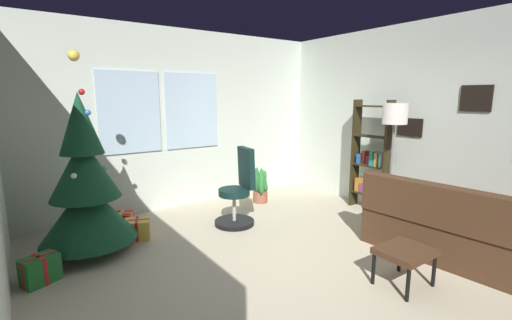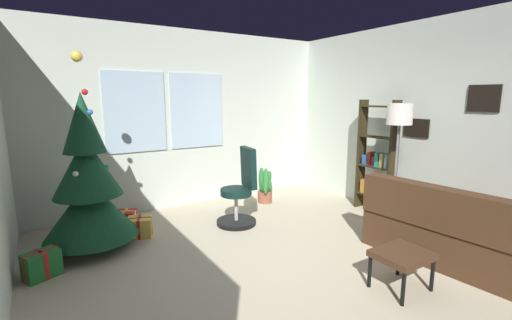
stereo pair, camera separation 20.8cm
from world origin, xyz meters
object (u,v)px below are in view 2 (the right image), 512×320
object	(u,v)px
gift_box_red	(125,220)
bookshelf	(377,163)
couch	(473,235)
footstool	(402,257)
gift_box_gold	(140,227)
potted_plant	(265,187)
holiday_tree	(88,187)
gift_box_green	(42,265)
office_chair	(240,195)
floor_lamp	(399,125)

from	to	relation	value
gift_box_red	bookshelf	xyz separation A→B (m)	(3.49, -1.34, 0.66)
couch	footstool	size ratio (longest dim) A/B	3.95
gift_box_gold	potted_plant	size ratio (longest dim) A/B	0.60
holiday_tree	gift_box_green	world-z (taller)	holiday_tree
gift_box_red	bookshelf	bearing A→B (deg)	-20.97
potted_plant	bookshelf	bearing A→B (deg)	-47.25
holiday_tree	bookshelf	distance (m)	4.06
couch	gift_box_red	world-z (taller)	couch
footstool	gift_box_gold	distance (m)	3.15
office_chair	bookshelf	world-z (taller)	bookshelf
gift_box_red	potted_plant	xyz separation A→B (m)	(2.29, -0.04, 0.15)
holiday_tree	floor_lamp	world-z (taller)	holiday_tree
footstool	holiday_tree	distance (m)	3.44
bookshelf	couch	bearing A→B (deg)	-105.95
gift_box_green	floor_lamp	bearing A→B (deg)	-13.25
gift_box_green	office_chair	bearing A→B (deg)	5.95
footstool	bookshelf	xyz separation A→B (m)	(1.64, 1.65, 0.46)
footstool	potted_plant	distance (m)	2.99
gift_box_red	floor_lamp	bearing A→B (deg)	-31.33
office_chair	bookshelf	distance (m)	2.19
holiday_tree	office_chair	size ratio (longest dim) A/B	2.08
gift_box_gold	bookshelf	world-z (taller)	bookshelf
footstool	gift_box_green	size ratio (longest dim) A/B	1.33
potted_plant	gift_box_red	bearing A→B (deg)	179.11
holiday_tree	gift_box_gold	distance (m)	0.87
gift_box_green	floor_lamp	world-z (taller)	floor_lamp
couch	gift_box_green	world-z (taller)	couch
couch	bookshelf	size ratio (longest dim) A/B	1.12
couch	holiday_tree	world-z (taller)	holiday_tree
footstool	floor_lamp	size ratio (longest dim) A/B	0.29
gift_box_green	gift_box_gold	bearing A→B (deg)	27.01
gift_box_green	potted_plant	world-z (taller)	potted_plant
gift_box_red	gift_box_gold	size ratio (longest dim) A/B	0.97
gift_box_gold	floor_lamp	size ratio (longest dim) A/B	0.22
office_chair	gift_box_green	bearing A→B (deg)	-174.05
gift_box_green	couch	bearing A→B (deg)	-27.77
couch	holiday_tree	distance (m)	4.35
office_chair	potted_plant	bearing A→B (deg)	37.30
holiday_tree	floor_lamp	xyz separation A→B (m)	(3.63, -1.44, 0.66)
gift_box_red	potted_plant	size ratio (longest dim) A/B	0.57
gift_box_gold	floor_lamp	distance (m)	3.67
gift_box_red	gift_box_green	bearing A→B (deg)	-136.70
couch	floor_lamp	world-z (taller)	floor_lamp
footstool	gift_box_red	distance (m)	3.52
floor_lamp	potted_plant	size ratio (longest dim) A/B	2.72
gift_box_gold	office_chair	size ratio (longest dim) A/B	0.34
footstool	holiday_tree	xyz separation A→B (m)	(-2.32, 2.50, 0.45)
holiday_tree	potted_plant	size ratio (longest dim) A/B	3.64
couch	floor_lamp	bearing A→B (deg)	82.16
gift_box_red	potted_plant	bearing A→B (deg)	-0.89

